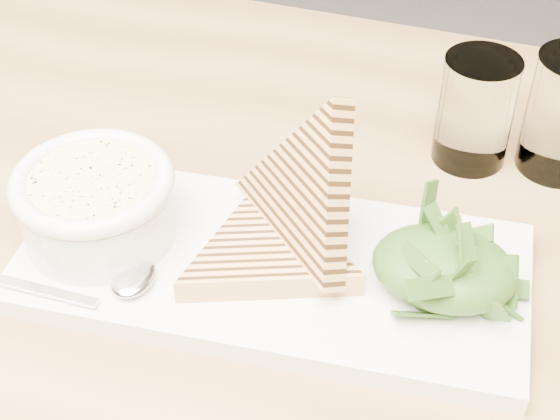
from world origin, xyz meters
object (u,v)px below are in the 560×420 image
(soup_bowl, at_px, (97,212))
(glass_near, at_px, (475,111))
(platter, at_px, (272,268))
(table_top, at_px, (325,349))

(soup_bowl, relative_size, glass_near, 1.16)
(platter, xyz_separation_m, glass_near, (0.12, 0.19, 0.04))
(soup_bowl, bearing_deg, glass_near, 39.94)
(platter, bearing_deg, glass_near, 59.11)
(soup_bowl, distance_m, glass_near, 0.32)
(table_top, height_order, platter, platter)
(table_top, xyz_separation_m, platter, (-0.05, 0.04, 0.03))
(table_top, bearing_deg, soup_bowl, 172.47)
(soup_bowl, height_order, glass_near, glass_near)
(table_top, bearing_deg, platter, 144.20)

